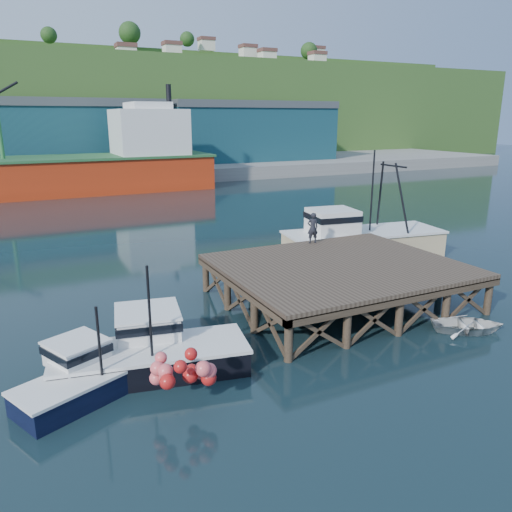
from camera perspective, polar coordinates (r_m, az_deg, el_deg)
ground at (r=24.51m, az=-1.37°, el=-7.26°), size 300.00×300.00×0.00m
wharf at (r=26.33m, az=9.71°, el=-1.36°), size 12.00×10.00×2.62m
far_quay at (r=91.42m, az=-20.32°, el=9.31°), size 160.00×40.00×2.00m
warehouse_mid at (r=86.10m, az=-20.29°, el=12.67°), size 28.00×16.00×9.00m
warehouse_right at (r=94.22m, az=-1.36°, el=13.77°), size 30.00×16.00×9.00m
cargo_ship at (r=68.82m, az=-25.50°, el=8.94°), size 55.50×10.00×13.75m
hillside at (r=120.91m, az=-22.42°, el=15.19°), size 220.00×50.00×22.00m
boat_navy at (r=19.23m, az=-18.48°, el=-12.60°), size 5.83×4.16×3.44m
boat_black at (r=20.06m, az=-11.93°, el=-10.43°), size 7.70×6.40×4.53m
trawler at (r=35.34m, az=11.89°, el=2.19°), size 11.48×5.45×7.39m
dinghy at (r=25.05m, az=23.08°, el=-7.25°), size 3.89×3.55×0.66m
dockworker at (r=30.32m, az=6.49°, el=3.21°), size 0.76×0.57×1.88m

